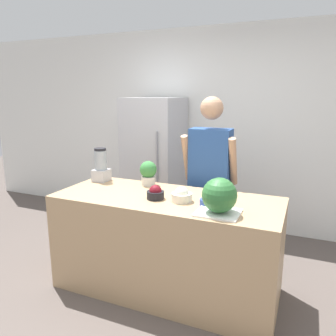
{
  "coord_description": "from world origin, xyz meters",
  "views": [
    {
      "loc": [
        1.09,
        -2.1,
        1.76
      ],
      "look_at": [
        0.0,
        0.44,
        1.14
      ],
      "focal_mm": 35.0,
      "sensor_mm": 36.0,
      "label": 1
    }
  ],
  "objects_px": {
    "bowl_small_blue": "(207,202)",
    "blender": "(101,166)",
    "bowl_cream": "(182,196)",
    "potted_plant": "(148,172)",
    "bowl_cherries": "(155,193)",
    "watermelon": "(219,195)",
    "refrigerator": "(155,164)",
    "person": "(210,180)"
  },
  "relations": [
    {
      "from": "person",
      "to": "bowl_cherries",
      "type": "relative_size",
      "value": 11.68
    },
    {
      "from": "person",
      "to": "bowl_cream",
      "type": "distance_m",
      "value": 0.7
    },
    {
      "from": "bowl_cream",
      "to": "bowl_small_blue",
      "type": "relative_size",
      "value": 1.45
    },
    {
      "from": "bowl_small_blue",
      "to": "potted_plant",
      "type": "distance_m",
      "value": 0.8
    },
    {
      "from": "person",
      "to": "blender",
      "type": "distance_m",
      "value": 1.12
    },
    {
      "from": "blender",
      "to": "bowl_cherries",
      "type": "bearing_deg",
      "value": -22.42
    },
    {
      "from": "bowl_cream",
      "to": "blender",
      "type": "relative_size",
      "value": 0.51
    },
    {
      "from": "bowl_cherries",
      "to": "bowl_cream",
      "type": "relative_size",
      "value": 0.86
    },
    {
      "from": "person",
      "to": "watermelon",
      "type": "bearing_deg",
      "value": -69.71
    },
    {
      "from": "watermelon",
      "to": "blender",
      "type": "relative_size",
      "value": 0.77
    },
    {
      "from": "blender",
      "to": "person",
      "type": "bearing_deg",
      "value": 21.76
    },
    {
      "from": "bowl_cream",
      "to": "blender",
      "type": "distance_m",
      "value": 1.04
    },
    {
      "from": "bowl_small_blue",
      "to": "bowl_cherries",
      "type": "bearing_deg",
      "value": -178.9
    },
    {
      "from": "watermelon",
      "to": "bowl_cherries",
      "type": "bearing_deg",
      "value": 166.68
    },
    {
      "from": "bowl_cherries",
      "to": "bowl_small_blue",
      "type": "height_order",
      "value": "bowl_cherries"
    },
    {
      "from": "refrigerator",
      "to": "bowl_cherries",
      "type": "height_order",
      "value": "refrigerator"
    },
    {
      "from": "person",
      "to": "potted_plant",
      "type": "height_order",
      "value": "person"
    },
    {
      "from": "person",
      "to": "bowl_small_blue",
      "type": "bearing_deg",
      "value": -75.55
    },
    {
      "from": "bowl_cream",
      "to": "refrigerator",
      "type": "bearing_deg",
      "value": 123.28
    },
    {
      "from": "watermelon",
      "to": "person",
      "type": "bearing_deg",
      "value": 110.29
    },
    {
      "from": "bowl_cream",
      "to": "blender",
      "type": "bearing_deg",
      "value": 163.76
    },
    {
      "from": "potted_plant",
      "to": "refrigerator",
      "type": "bearing_deg",
      "value": 112.39
    },
    {
      "from": "refrigerator",
      "to": "watermelon",
      "type": "xyz_separation_m",
      "value": [
        1.27,
        -1.56,
        0.17
      ]
    },
    {
      "from": "refrigerator",
      "to": "bowl_cherries",
      "type": "xyz_separation_m",
      "value": [
        0.68,
        -1.42,
        0.08
      ]
    },
    {
      "from": "refrigerator",
      "to": "blender",
      "type": "height_order",
      "value": "refrigerator"
    },
    {
      "from": "bowl_cream",
      "to": "bowl_small_blue",
      "type": "bearing_deg",
      "value": -4.34
    },
    {
      "from": "bowl_small_blue",
      "to": "person",
      "type": "bearing_deg",
      "value": 104.45
    },
    {
      "from": "watermelon",
      "to": "bowl_small_blue",
      "type": "relative_size",
      "value": 2.19
    },
    {
      "from": "bowl_cream",
      "to": "bowl_small_blue",
      "type": "distance_m",
      "value": 0.23
    },
    {
      "from": "bowl_cherries",
      "to": "blender",
      "type": "distance_m",
      "value": 0.83
    },
    {
      "from": "refrigerator",
      "to": "watermelon",
      "type": "distance_m",
      "value": 2.02
    },
    {
      "from": "refrigerator",
      "to": "bowl_small_blue",
      "type": "bearing_deg",
      "value": -51.09
    },
    {
      "from": "blender",
      "to": "potted_plant",
      "type": "relative_size",
      "value": 1.43
    },
    {
      "from": "bowl_cream",
      "to": "potted_plant",
      "type": "distance_m",
      "value": 0.6
    },
    {
      "from": "bowl_cherries",
      "to": "potted_plant",
      "type": "relative_size",
      "value": 0.62
    },
    {
      "from": "potted_plant",
      "to": "blender",
      "type": "bearing_deg",
      "value": -173.91
    },
    {
      "from": "refrigerator",
      "to": "potted_plant",
      "type": "bearing_deg",
      "value": -67.61
    },
    {
      "from": "bowl_small_blue",
      "to": "blender",
      "type": "height_order",
      "value": "blender"
    },
    {
      "from": "bowl_cream",
      "to": "potted_plant",
      "type": "bearing_deg",
      "value": 144.48
    },
    {
      "from": "watermelon",
      "to": "bowl_cream",
      "type": "bearing_deg",
      "value": 155.3
    },
    {
      "from": "watermelon",
      "to": "bowl_cherries",
      "type": "relative_size",
      "value": 1.76
    },
    {
      "from": "potted_plant",
      "to": "watermelon",
      "type": "bearing_deg",
      "value": -31.2
    }
  ]
}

